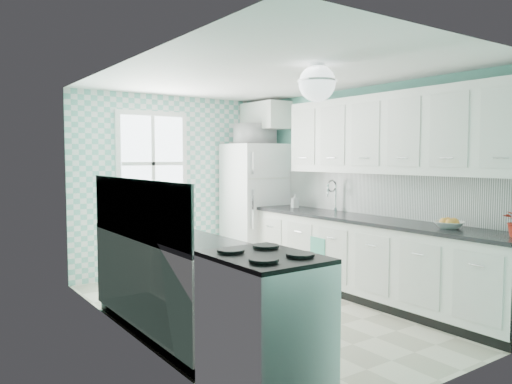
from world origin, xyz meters
TOP-DOWN VIEW (x-y plane):
  - floor at (0.00, 0.00)m, footprint 3.00×4.40m
  - ceiling at (0.00, 0.00)m, footprint 3.00×4.40m
  - wall_back at (0.00, 2.21)m, footprint 3.00×0.02m
  - wall_front at (0.00, -2.21)m, footprint 3.00×0.02m
  - wall_left at (-1.51, 0.00)m, footprint 0.02×4.40m
  - wall_right at (1.51, 0.00)m, footprint 0.02×4.40m
  - accent_wall at (0.00, 2.19)m, footprint 3.00×0.01m
  - window at (-0.35, 2.16)m, footprint 1.04×0.05m
  - backsplash_right at (1.49, -0.40)m, footprint 0.02×3.60m
  - backsplash_left at (-1.49, -0.07)m, footprint 0.02×2.15m
  - upper_cabinets_right at (1.33, -0.60)m, footprint 0.33×3.20m
  - upper_cabinet_fridge at (1.30, 1.83)m, footprint 0.40×0.74m
  - ceiling_light at (0.00, -0.80)m, footprint 0.34×0.34m
  - base_cabinets_right at (1.20, -0.40)m, footprint 0.60×3.60m
  - countertop_right at (1.19, -0.40)m, footprint 0.63×3.60m
  - base_cabinets_left at (-1.20, -0.07)m, footprint 0.60×2.15m
  - countertop_left at (-1.19, -0.07)m, footprint 0.63×2.15m
  - fridge at (1.11, 1.77)m, footprint 0.80×0.79m
  - stove at (-1.20, -1.62)m, footprint 0.64×0.80m
  - sink at (1.20, 0.37)m, footprint 0.56×0.47m
  - rug at (-0.06, 0.67)m, footprint 0.75×0.96m
  - dish_towel at (0.89, 0.14)m, footprint 0.03×0.25m
  - fruit_bowl at (1.20, -1.41)m, footprint 0.37×0.37m
  - soap_bottle at (1.25, 1.02)m, footprint 0.10×0.11m
  - microwave at (1.11, 1.77)m, footprint 0.55×0.39m

SIDE VIEW (x-z plane):
  - floor at x=0.00m, z-range -0.02..0.00m
  - rug at x=-0.06m, z-range 0.00..0.01m
  - base_cabinets_right at x=1.20m, z-range 0.00..0.90m
  - base_cabinets_left at x=-1.20m, z-range 0.00..0.90m
  - dish_towel at x=0.89m, z-range 0.29..0.67m
  - stove at x=-1.20m, z-range 0.02..0.99m
  - fridge at x=1.11m, z-range 0.00..1.83m
  - countertop_right at x=1.19m, z-range 0.90..0.94m
  - countertop_left at x=-1.19m, z-range 0.90..0.94m
  - sink at x=1.20m, z-range 0.66..1.19m
  - fruit_bowl at x=1.20m, z-range 0.94..1.01m
  - soap_bottle at x=1.25m, z-range 0.94..1.13m
  - backsplash_right at x=1.49m, z-range 0.94..1.45m
  - backsplash_left at x=-1.49m, z-range 0.94..1.45m
  - wall_back at x=0.00m, z-range 0.00..2.50m
  - wall_front at x=0.00m, z-range 0.00..2.50m
  - wall_left at x=-1.51m, z-range 0.00..2.50m
  - wall_right at x=1.51m, z-range 0.00..2.50m
  - accent_wall at x=0.00m, z-range 0.00..2.50m
  - window at x=-0.35m, z-range 0.83..2.27m
  - upper_cabinets_right at x=1.33m, z-range 1.45..2.35m
  - microwave at x=1.11m, z-range 1.83..2.13m
  - upper_cabinet_fridge at x=1.30m, z-range 2.05..2.45m
  - ceiling_light at x=0.00m, z-range 2.15..2.50m
  - ceiling at x=0.00m, z-range 2.50..2.52m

